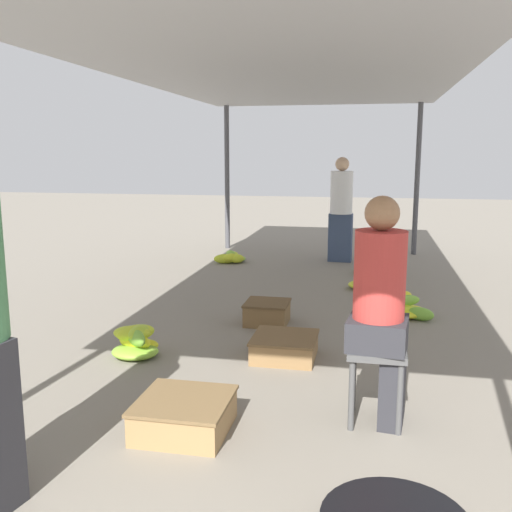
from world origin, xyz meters
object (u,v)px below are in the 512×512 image
banana_pile_right_0 (372,284)px  banana_pile_right_1 (405,309)px  banana_pile_left_1 (231,258)px  shopper_walking_mid (341,208)px  crate_mid (285,347)px  stool (376,363)px  banana_pile_right_2 (371,269)px  crate_near (267,313)px  banana_pile_left_0 (136,342)px  vendor_seated (382,307)px  crate_far (184,415)px

banana_pile_right_0 → banana_pile_right_1: 1.16m
banana_pile_left_1 → shopper_walking_mid: 1.80m
banana_pile_left_1 → crate_mid: crate_mid is taller
stool → banana_pile_right_2: size_ratio=0.86×
banana_pile_right_1 → crate_near: (-1.30, -0.50, 0.03)m
banana_pile_right_0 → crate_near: size_ratio=1.48×
banana_pile_right_2 → shopper_walking_mid: bearing=118.1°
banana_pile_right_1 → stool: bearing=-97.2°
crate_near → shopper_walking_mid: bearing=81.5°
banana_pile_left_0 → crate_near: banana_pile_left_0 is taller
vendor_seated → banana_pile_left_0: bearing=157.7°
banana_pile_left_1 → stool: bearing=-66.6°
banana_pile_right_1 → vendor_seated: bearing=-96.7°
stool → banana_pile_left_1: (-2.09, 4.83, -0.31)m
banana_pile_right_2 → banana_pile_right_1: bearing=-80.3°
banana_pile_right_2 → stool: bearing=-89.4°
banana_pile_left_0 → banana_pile_right_0: size_ratio=0.71×
vendor_seated → crate_far: 1.32m
crate_far → shopper_walking_mid: (0.59, 5.56, 0.70)m
shopper_walking_mid → banana_pile_left_1: bearing=-166.3°
vendor_seated → banana_pile_right_0: bearing=90.6°
banana_pile_right_2 → shopper_walking_mid: (-0.46, 0.86, 0.73)m
crate_near → banana_pile_right_0: bearing=58.6°
banana_pile_right_1 → banana_pile_right_2: 2.02m
stool → banana_pile_right_2: (-0.04, 4.36, -0.30)m
banana_pile_right_0 → shopper_walking_mid: 1.95m
crate_near → shopper_walking_mid: size_ratio=0.27×
banana_pile_left_1 → crate_far: (1.00, -5.17, 0.03)m
banana_pile_left_1 → shopper_walking_mid: (1.59, 0.39, 0.74)m
banana_pile_right_0 → banana_pile_left_0: bearing=-124.4°
crate_near → shopper_walking_mid: shopper_walking_mid is taller
banana_pile_right_2 → crate_mid: bearing=-101.0°
banana_pile_right_1 → crate_near: bearing=-159.1°
vendor_seated → banana_pile_left_1: size_ratio=2.39×
banana_pile_right_0 → banana_pile_right_2: size_ratio=1.11×
vendor_seated → crate_near: vendor_seated is taller
banana_pile_right_0 → crate_mid: size_ratio=1.20×
banana_pile_right_0 → shopper_walking_mid: size_ratio=0.39×
stool → crate_near: 2.13m
crate_near → vendor_seated: bearing=-61.2°
crate_near → crate_mid: (0.30, -0.89, -0.02)m
crate_far → crate_near: bearing=87.7°
crate_near → crate_far: crate_near is taller
crate_mid → crate_far: (-0.39, -1.32, 0.01)m
shopper_walking_mid → banana_pile_right_0: bearing=-74.3°
vendor_seated → banana_pile_right_2: 4.40m
stool → crate_mid: size_ratio=0.93×
stool → shopper_walking_mid: shopper_walking_mid is taller
banana_pile_right_0 → banana_pile_right_2: (-0.03, 0.87, 0.02)m
banana_pile_right_0 → banana_pile_right_1: size_ratio=1.08×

